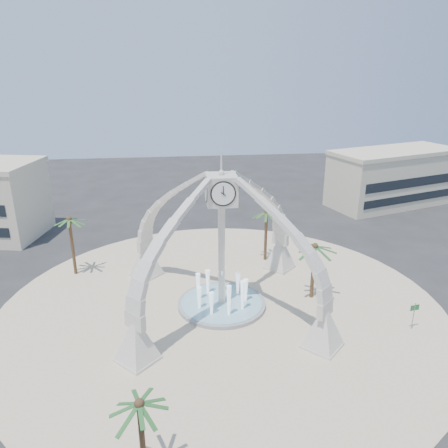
{
  "coord_description": "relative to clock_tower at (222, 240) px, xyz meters",
  "views": [
    {
      "loc": [
        -3.89,
        -34.66,
        20.78
      ],
      "look_at": [
        0.45,
        2.0,
        7.26
      ],
      "focal_mm": 35.0,
      "sensor_mm": 36.0,
      "label": 1
    }
  ],
  "objects": [
    {
      "name": "street_sign",
      "position": [
        15.31,
        -5.53,
        -4.74
      ],
      "size": [
        0.89,
        0.19,
        2.45
      ],
      "rotation": [
        0.0,
        0.0,
        0.18
      ],
      "color": "slate",
      "rests_on": "ground"
    },
    {
      "name": "clock_tower",
      "position": [
        0.0,
        0.0,
        0.0
      ],
      "size": [
        17.94,
        17.94,
        16.3
      ],
      "color": "beige",
      "rests_on": "ground"
    },
    {
      "name": "ground",
      "position": [
        0.0,
        0.0,
        -6.49
      ],
      "size": [
        140.0,
        140.0,
        0.0
      ],
      "primitive_type": "plane",
      "color": "#282828",
      "rests_on": "ground"
    },
    {
      "name": "palm_south",
      "position": [
        -6.06,
        -16.95,
        -1.68
      ],
      "size": [
        3.71,
        3.71,
        5.5
      ],
      "rotation": [
        0.0,
        0.0,
        -0.14
      ],
      "color": "brown",
      "rests_on": "ground"
    },
    {
      "name": "plaza",
      "position": [
        0.0,
        0.0,
        -6.46
      ],
      "size": [
        40.0,
        40.0,
        0.06
      ],
      "primitive_type": "cylinder",
      "color": "beige",
      "rests_on": "ground"
    },
    {
      "name": "palm_north",
      "position": [
        5.99,
        9.41,
        -0.88
      ],
      "size": [
        4.26,
        4.26,
        6.38
      ],
      "rotation": [
        0.0,
        0.0,
        0.22
      ],
      "color": "brown",
      "rests_on": "ground"
    },
    {
      "name": "palm_west",
      "position": [
        -14.54,
        8.29,
        -0.45
      ],
      "size": [
        3.73,
        3.73,
        6.82
      ],
      "rotation": [
        0.0,
        0.0,
        -0.07
      ],
      "color": "brown",
      "rests_on": "ground"
    },
    {
      "name": "building_ne",
      "position": [
        30.0,
        28.0,
        -2.18
      ],
      "size": [
        21.87,
        14.17,
        8.6
      ],
      "rotation": [
        0.0,
        0.0,
        0.31
      ],
      "color": "beige",
      "rests_on": "ground"
    },
    {
      "name": "fountain",
      "position": [
        0.0,
        0.0,
        -6.2
      ],
      "size": [
        8.0,
        8.0,
        3.62
      ],
      "color": "#9C9C9F",
      "rests_on": "ground"
    },
    {
      "name": "palm_east",
      "position": [
        8.61,
        0.59,
        -1.29
      ],
      "size": [
        4.48,
        4.48,
        5.98
      ],
      "rotation": [
        0.0,
        0.0,
        0.23
      ],
      "color": "brown",
      "rests_on": "ground"
    }
  ]
}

